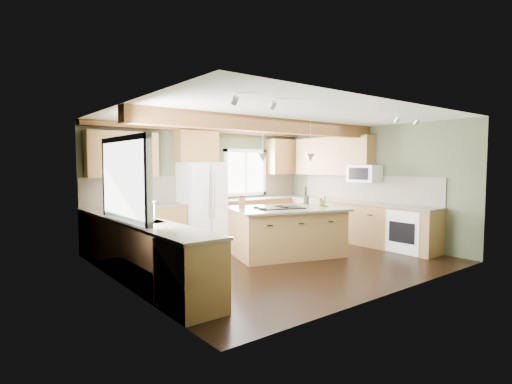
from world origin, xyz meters
TOP-DOWN VIEW (x-y plane):
  - floor at (0.00, 0.00)m, footprint 5.60×5.60m
  - ceiling at (0.00, 0.00)m, footprint 5.60×5.60m
  - wall_back at (0.00, 2.50)m, footprint 5.60×0.00m
  - wall_left at (-2.80, 0.00)m, footprint 0.00×5.00m
  - wall_right at (2.80, 0.00)m, footprint 0.00×5.00m
  - ceiling_beam at (0.00, 0.10)m, footprint 5.55×0.26m
  - soffit_trim at (0.00, 2.40)m, footprint 5.55×0.20m
  - backsplash_back at (0.00, 2.48)m, footprint 5.58×0.03m
  - backsplash_right at (2.78, 0.05)m, footprint 0.03×3.70m
  - base_cab_back_left at (-1.79, 2.20)m, footprint 2.02×0.60m
  - counter_back_left at (-1.79, 2.20)m, footprint 2.06×0.64m
  - base_cab_back_right at (1.49, 2.20)m, footprint 2.62×0.60m
  - counter_back_right at (1.49, 2.20)m, footprint 2.66×0.64m
  - base_cab_left at (-2.50, 0.05)m, footprint 0.60×3.70m
  - counter_left at (-2.50, 0.05)m, footprint 0.64×3.74m
  - base_cab_right at (2.50, 0.05)m, footprint 0.60×3.70m
  - counter_right at (2.50, 0.05)m, footprint 0.64×3.74m
  - upper_cab_back_left at (-1.99, 2.33)m, footprint 1.40×0.35m
  - upper_cab_over_fridge at (-0.30, 2.33)m, footprint 0.96×0.35m
  - upper_cab_right at (2.62, 0.90)m, footprint 0.35×2.20m
  - upper_cab_back_corner at (2.30, 2.33)m, footprint 0.90×0.35m
  - window_left at (-2.78, 0.05)m, footprint 0.04×1.60m
  - window_back at (1.15, 2.48)m, footprint 1.10×0.04m
  - sink at (-2.50, 0.05)m, footprint 0.50×0.65m
  - faucet at (-2.32, 0.05)m, footprint 0.02×0.02m
  - dishwasher at (-2.49, -1.25)m, footprint 0.60×0.60m
  - oven at (2.49, -1.25)m, footprint 0.60×0.72m
  - microwave at (2.58, -0.05)m, footprint 0.40×0.70m
  - pendant_left at (-0.08, 0.25)m, footprint 0.18×0.18m
  - pendant_right at (0.88, -0.05)m, footprint 0.18×0.18m
  - refrigerator at (-0.30, 2.12)m, footprint 0.90×0.74m
  - island at (0.40, 0.10)m, footprint 2.26×1.76m
  - island_top at (0.40, 0.10)m, footprint 2.43×1.92m
  - cooktop at (0.24, 0.15)m, footprint 1.00×0.81m
  - knife_block at (-0.32, 0.58)m, footprint 0.14×0.12m
  - utensil_crock at (1.21, 0.39)m, footprint 0.17×0.17m
  - bottle_tray at (1.13, -0.15)m, footprint 0.30×0.30m

SIDE VIEW (x-z plane):
  - floor at x=0.00m, z-range 0.00..0.00m
  - dishwasher at x=-2.49m, z-range 0.01..0.85m
  - oven at x=2.49m, z-range 0.01..0.85m
  - base_cab_back_left at x=-1.79m, z-range 0.00..0.88m
  - base_cab_back_right at x=1.49m, z-range 0.00..0.88m
  - base_cab_left at x=-2.50m, z-range 0.00..0.88m
  - base_cab_right at x=2.50m, z-range 0.00..0.88m
  - island at x=0.40m, z-range 0.00..0.88m
  - counter_back_left at x=-1.79m, z-range 0.88..0.92m
  - counter_back_right at x=1.49m, z-range 0.88..0.92m
  - counter_left at x=-2.50m, z-range 0.88..0.92m
  - counter_right at x=2.50m, z-range 0.88..0.92m
  - refrigerator at x=-0.30m, z-range 0.00..1.80m
  - island_top at x=0.40m, z-range 0.88..0.92m
  - sink at x=-2.50m, z-range 0.89..0.92m
  - cooktop at x=0.24m, z-range 0.92..0.94m
  - utensil_crock at x=1.21m, z-range 0.92..1.09m
  - knife_block at x=-0.32m, z-range 0.92..1.11m
  - bottle_tray at x=1.13m, z-range 0.92..1.12m
  - faucet at x=-2.32m, z-range 0.91..1.19m
  - backsplash_back at x=0.00m, z-range 0.92..1.50m
  - backsplash_right at x=2.78m, z-range 0.92..1.50m
  - wall_back at x=0.00m, z-range -1.50..4.10m
  - wall_left at x=-2.80m, z-range -1.20..3.80m
  - wall_right at x=2.80m, z-range -1.20..3.80m
  - window_back at x=1.15m, z-range 1.05..2.05m
  - window_left at x=-2.78m, z-range 1.02..2.08m
  - microwave at x=2.58m, z-range 1.36..1.74m
  - pendant_left at x=-0.08m, z-range 1.80..1.96m
  - pendant_right at x=0.88m, z-range 1.80..1.96m
  - upper_cab_back_left at x=-1.99m, z-range 1.50..2.40m
  - upper_cab_right at x=2.62m, z-range 1.50..2.40m
  - upper_cab_back_corner at x=2.30m, z-range 1.50..2.40m
  - upper_cab_over_fridge at x=-0.30m, z-range 1.80..2.50m
  - ceiling_beam at x=0.00m, z-range 2.34..2.60m
  - soffit_trim at x=0.00m, z-range 2.49..2.59m
  - ceiling at x=0.00m, z-range 2.60..2.60m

